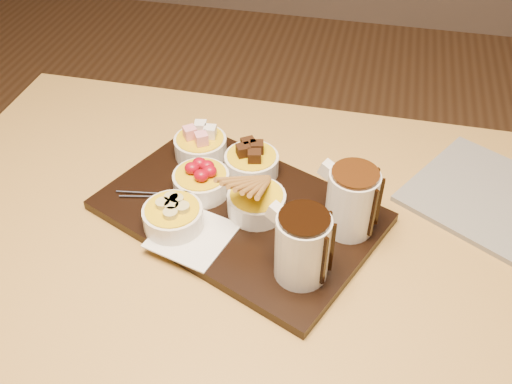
% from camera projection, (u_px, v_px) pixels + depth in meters
% --- Properties ---
extents(dining_table, '(1.20, 0.80, 0.75)m').
position_uv_depth(dining_table, '(245.00, 267.00, 1.04)').
color(dining_table, '#BA8F45').
rests_on(dining_table, ground).
extents(serving_board, '(0.54, 0.46, 0.02)m').
position_uv_depth(serving_board, '(239.00, 211.00, 0.99)').
color(serving_board, black).
rests_on(serving_board, dining_table).
extents(napkin, '(0.15, 0.15, 0.00)m').
position_uv_depth(napkin, '(192.00, 235.00, 0.93)').
color(napkin, white).
rests_on(napkin, serving_board).
extents(bowl_marshmallows, '(0.10, 0.10, 0.04)m').
position_uv_depth(bowl_marshmallows, '(201.00, 147.00, 1.09)').
color(bowl_marshmallows, white).
rests_on(bowl_marshmallows, serving_board).
extents(bowl_cake, '(0.10, 0.10, 0.04)m').
position_uv_depth(bowl_cake, '(252.00, 164.00, 1.05)').
color(bowl_cake, white).
rests_on(bowl_cake, serving_board).
extents(bowl_strawberries, '(0.10, 0.10, 0.04)m').
position_uv_depth(bowl_strawberries, '(201.00, 183.00, 1.01)').
color(bowl_strawberries, white).
rests_on(bowl_strawberries, serving_board).
extents(bowl_biscotti, '(0.10, 0.10, 0.04)m').
position_uv_depth(bowl_biscotti, '(257.00, 203.00, 0.97)').
color(bowl_biscotti, white).
rests_on(bowl_biscotti, serving_board).
extents(bowl_bananas, '(0.10, 0.10, 0.04)m').
position_uv_depth(bowl_bananas, '(173.00, 218.00, 0.94)').
color(bowl_bananas, white).
rests_on(bowl_bananas, serving_board).
extents(pitcher_dark_chocolate, '(0.11, 0.11, 0.11)m').
position_uv_depth(pitcher_dark_chocolate, '(302.00, 247.00, 0.84)').
color(pitcher_dark_chocolate, silver).
rests_on(pitcher_dark_chocolate, serving_board).
extents(pitcher_milk_chocolate, '(0.11, 0.11, 0.11)m').
position_uv_depth(pitcher_milk_chocolate, '(351.00, 202.00, 0.91)').
color(pitcher_milk_chocolate, silver).
rests_on(pitcher_milk_chocolate, serving_board).
extents(fondue_skewers, '(0.07, 0.26, 0.01)m').
position_uv_depth(fondue_skewers, '(188.00, 195.00, 1.01)').
color(fondue_skewers, silver).
rests_on(fondue_skewers, serving_board).
extents(newspaper, '(0.40, 0.38, 0.01)m').
position_uv_depth(newspaper, '(505.00, 205.00, 1.01)').
color(newspaper, beige).
rests_on(newspaper, dining_table).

